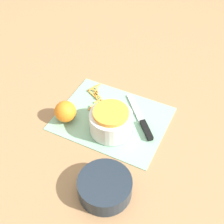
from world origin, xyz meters
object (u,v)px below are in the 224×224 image
orange_left (65,112)px  bowl_dark (105,187)px  knife (143,124)px  bowl_speckled (111,121)px

orange_left → bowl_dark: bearing=142.6°
knife → orange_left: bearing=68.3°
bowl_dark → orange_left: orange_left is taller
bowl_speckled → knife: bowl_speckled is taller
bowl_dark → orange_left: 0.32m
bowl_speckled → orange_left: 0.17m
orange_left → knife: bearing=-159.9°
bowl_speckled → bowl_dark: bearing=112.1°
bowl_speckled → bowl_dark: bowl_speckled is taller
bowl_dark → knife: (-0.00, -0.29, -0.02)m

